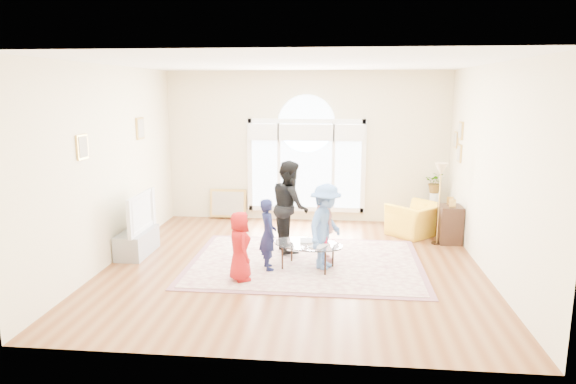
# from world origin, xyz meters

# --- Properties ---
(ground) EXTENTS (6.00, 6.00, 0.00)m
(ground) POSITION_xyz_m (0.00, 0.00, 0.00)
(ground) COLOR brown
(ground) RESTS_ON ground
(room_shell) EXTENTS (6.00, 6.00, 6.00)m
(room_shell) POSITION_xyz_m (0.01, 2.83, 1.57)
(room_shell) COLOR beige
(room_shell) RESTS_ON ground
(area_rug) EXTENTS (3.60, 2.60, 0.02)m
(area_rug) POSITION_xyz_m (0.18, 0.13, 0.01)
(area_rug) COLOR #C4B298
(area_rug) RESTS_ON ground
(rug_border) EXTENTS (3.80, 2.80, 0.01)m
(rug_border) POSITION_xyz_m (0.18, 0.13, 0.01)
(rug_border) COLOR #7D5056
(rug_border) RESTS_ON ground
(tv_console) EXTENTS (0.45, 1.00, 0.42)m
(tv_console) POSITION_xyz_m (-2.75, 0.30, 0.21)
(tv_console) COLOR gray
(tv_console) RESTS_ON ground
(television) EXTENTS (0.18, 1.14, 0.66)m
(television) POSITION_xyz_m (-2.74, 0.30, 0.75)
(television) COLOR black
(television) RESTS_ON tv_console
(coffee_table) EXTENTS (1.27, 0.99, 0.54)m
(coffee_table) POSITION_xyz_m (0.24, -0.15, 0.40)
(coffee_table) COLOR silver
(coffee_table) RESTS_ON ground
(armchair) EXTENTS (1.28, 1.27, 0.63)m
(armchair) POSITION_xyz_m (2.23, 2.01, 0.31)
(armchair) COLOR yellow
(armchair) RESTS_ON ground
(side_cabinet) EXTENTS (0.40, 0.50, 0.70)m
(side_cabinet) POSITION_xyz_m (2.78, 1.56, 0.35)
(side_cabinet) COLOR black
(side_cabinet) RESTS_ON ground
(floor_lamp) EXTENTS (0.29, 0.29, 1.51)m
(floor_lamp) POSITION_xyz_m (2.54, 1.45, 1.28)
(floor_lamp) COLOR black
(floor_lamp) RESTS_ON ground
(plant_pedestal) EXTENTS (0.20, 0.20, 0.70)m
(plant_pedestal) POSITION_xyz_m (2.70, 2.76, 0.35)
(plant_pedestal) COLOR white
(plant_pedestal) RESTS_ON ground
(potted_plant) EXTENTS (0.48, 0.45, 0.44)m
(potted_plant) POSITION_xyz_m (2.70, 2.76, 0.92)
(potted_plant) COLOR #33722D
(potted_plant) RESTS_ON plant_pedestal
(leaning_picture) EXTENTS (0.80, 0.14, 0.62)m
(leaning_picture) POSITION_xyz_m (-1.71, 2.90, 0.00)
(leaning_picture) COLOR tan
(leaning_picture) RESTS_ON ground
(child_red) EXTENTS (0.52, 0.60, 1.04)m
(child_red) POSITION_xyz_m (-0.73, -0.77, 0.54)
(child_red) COLOR #9F1313
(child_red) RESTS_ON area_rug
(child_navy) EXTENTS (0.40, 0.48, 1.13)m
(child_navy) POSITION_xyz_m (-0.38, -0.25, 0.59)
(child_navy) COLOR #14183E
(child_navy) RESTS_ON area_rug
(child_black) EXTENTS (0.80, 0.92, 1.60)m
(child_black) POSITION_xyz_m (-0.13, 0.74, 0.82)
(child_black) COLOR black
(child_black) RESTS_ON area_rug
(child_pink) EXTENTS (0.53, 0.78, 1.24)m
(child_pink) POSITION_xyz_m (0.49, 0.18, 0.64)
(child_pink) COLOR #D79599
(child_pink) RESTS_ON area_rug
(child_blue) EXTENTS (0.82, 1.01, 1.36)m
(child_blue) POSITION_xyz_m (0.52, -0.12, 0.70)
(child_blue) COLOR #527CC3
(child_blue) RESTS_ON area_rug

